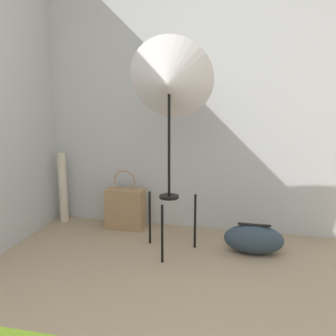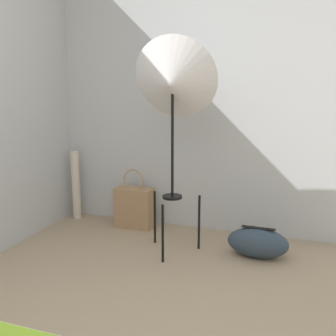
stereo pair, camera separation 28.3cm
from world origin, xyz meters
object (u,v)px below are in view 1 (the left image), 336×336
Objects in this scene: photo_umbrella at (169,84)px; tote_bag at (125,208)px; paper_roll at (63,188)px; duffel_bag at (254,239)px.

tote_bag is at bearing 141.80° from photo_umbrella.
paper_roll is at bearing 158.93° from photo_umbrella.
tote_bag is 0.82× the size of paper_roll.
tote_bag reaches higher than duffel_bag.
paper_roll is at bearing 169.43° from duffel_bag.
paper_roll reaches higher than duffel_bag.
duffel_bag is (0.67, 0.11, -1.22)m from photo_umbrella.
tote_bag is 0.68m from paper_roll.
duffel_bag is 0.69× the size of paper_roll.
tote_bag is 1.18× the size of duffel_bag.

